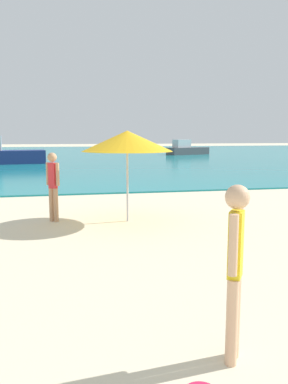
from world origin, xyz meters
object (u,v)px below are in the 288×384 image
at_px(beach_umbrella, 127,141).
at_px(person_standing, 235,263).
at_px(person_distant, 53,183).
at_px(boat_far, 187,149).

bearing_deg(beach_umbrella, person_standing, -90.03).
distance_m(person_standing, person_distant, 6.77).
relative_size(person_standing, beach_umbrella, 0.75).
bearing_deg(person_distant, boat_far, 106.53).
xyz_separation_m(person_distant, beach_umbrella, (1.80, -0.33, 1.02)).
height_order(person_standing, beach_umbrella, beach_umbrella).
relative_size(boat_far, beach_umbrella, 2.24).
xyz_separation_m(person_standing, beach_umbrella, (0.00, 6.20, 1.03)).
xyz_separation_m(person_standing, boat_far, (11.60, 37.40, -0.34)).
bearing_deg(person_standing, boat_far, 16.20).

